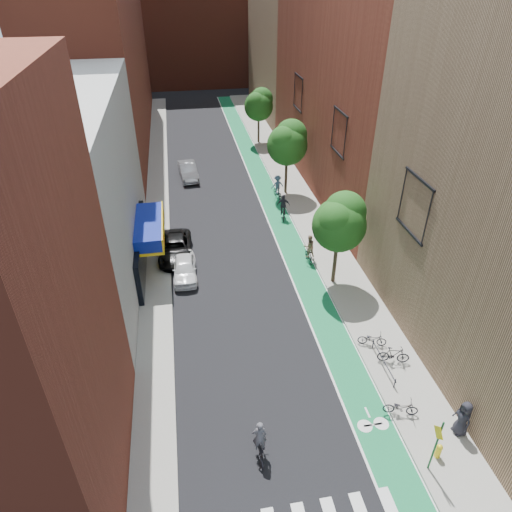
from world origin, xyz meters
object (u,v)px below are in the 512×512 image
cyclist_lane_far (278,188)px  cyclist_lane_mid (283,209)px  parked_car_silver (188,171)px  cyclist_lane_near (309,250)px  parked_car_white (185,268)px  fire_hydrant (439,450)px  pedestrian (463,418)px  cyclist_lead (260,445)px  parked_car_black (175,248)px

cyclist_lane_far → cyclist_lane_mid: bearing=74.4°
parked_car_silver → cyclist_lane_near: cyclist_lane_near is taller
parked_car_white → cyclist_lane_near: bearing=3.5°
parked_car_white → fire_hydrant: 18.50m
cyclist_lane_far → pedestrian: 25.59m
parked_car_silver → fire_hydrant: bearing=-79.5°
parked_car_silver → cyclist_lane_far: size_ratio=2.16×
cyclist_lead → cyclist_lane_mid: size_ratio=0.97×
parked_car_silver → cyclist_lead: 30.73m
cyclist_lane_mid → cyclist_lane_far: cyclist_lane_mid is taller
cyclist_lane_near → cyclist_lane_mid: 6.51m
cyclist_lane_far → parked_car_black: bearing=31.4°
parked_car_silver → pedestrian: bearing=-76.4°
parked_car_white → pedestrian: (11.65, -14.53, 0.42)m
cyclist_lead → pedestrian: bearing=179.1°
cyclist_lane_mid → fire_hydrant: 22.45m
cyclist_lane_far → cyclist_lead: bearing=65.8°
parked_car_silver → pedestrian: (10.60, -31.20, 0.35)m
cyclist_lane_far → fire_hydrant: bearing=82.6°
parked_car_white → pedestrian: 18.63m
parked_car_black → fire_hydrant: bearing=-57.4°
cyclist_lane_near → cyclist_lane_mid: cyclist_lane_mid is taller
cyclist_lane_near → pedestrian: bearing=97.1°
cyclist_lead → cyclist_lane_far: size_ratio=0.98×
parked_car_white → pedestrian: size_ratio=2.08×
cyclist_lane_far → fire_hydrant: cyclist_lane_far is taller
cyclist_lane_mid → parked_car_silver: bearing=-40.7°
parked_car_black → cyclist_lane_near: (9.30, -2.23, 0.22)m
cyclist_lane_near → parked_car_black: bearing=-17.3°
pedestrian → parked_car_black: bearing=-149.4°
cyclist_lead → cyclist_lane_mid: cyclist_lane_mid is taller
fire_hydrant → parked_car_silver: bearing=105.7°
parked_car_white → fire_hydrant: (10.09, -15.50, -0.11)m
parked_car_black → pedestrian: pedestrian is taller
parked_car_silver → cyclist_lane_far: 9.63m
parked_car_black → parked_car_silver: 14.15m
parked_car_black → cyclist_lane_far: size_ratio=2.36×
cyclist_lane_near → cyclist_lane_far: 10.51m
cyclist_lane_mid → parked_car_black: bearing=38.0°
parked_car_white → parked_car_black: bearing=102.8°
parked_car_white → cyclist_lead: (2.60, -14.01, 0.02)m
parked_car_silver → cyclist_lead: (1.55, -30.69, -0.06)m
parked_car_silver → cyclist_lane_near: size_ratio=2.20×
parked_car_black → cyclist_lane_mid: 9.90m
cyclist_lane_mid → cyclist_lead: bearing=87.0°
parked_car_white → cyclist_lane_near: cyclist_lane_near is taller
cyclist_lane_mid → parked_car_white: bearing=51.9°
cyclist_lane_near → cyclist_lane_mid: size_ratio=0.97×
parked_car_silver → cyclist_lead: size_ratio=2.20×
cyclist_lead → cyclist_lane_far: cyclist_lane_far is taller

